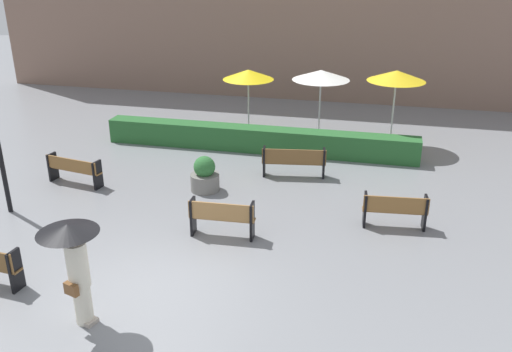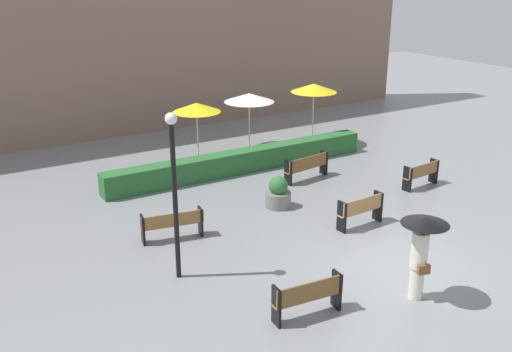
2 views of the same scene
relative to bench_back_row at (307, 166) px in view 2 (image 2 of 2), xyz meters
The scene contains 14 objects.
ground_plane 6.68m from the bench_back_row, 105.49° to the right, with size 60.00×60.00×0.00m, color gray.
bench_back_row is the anchor object (origin of this frame).
bench_far_right 3.94m from the bench_back_row, 42.08° to the right, with size 1.57×0.49×0.86m.
bench_mid_center 4.17m from the bench_back_row, 104.17° to the right, with size 1.56×0.42×0.91m.
bench_near_left 8.70m from the bench_back_row, 125.96° to the right, with size 1.64×0.48×0.89m.
bench_far_left 6.38m from the bench_back_row, 161.61° to the right, with size 1.77×0.66×0.82m.
pedestrian_with_umbrella 8.18m from the bench_back_row, 108.34° to the right, with size 1.06×1.06×2.05m.
planter_pot 2.74m from the bench_back_row, 145.51° to the right, with size 0.81×0.81×1.01m.
lamp_post 8.11m from the bench_back_row, 149.42° to the right, with size 0.28×0.28×4.11m.
patio_umbrella_yellow 4.89m from the bench_back_row, 120.90° to the left, with size 1.84×1.84×2.32m.
patio_umbrella_white 4.67m from the bench_back_row, 87.41° to the left, with size 2.06×2.06×2.35m.
patio_umbrella_yellow_far 4.84m from the bench_back_row, 51.14° to the left, with size 1.92×1.92×2.64m.
hedge_strip 2.52m from the bench_back_row, 127.89° to the left, with size 10.54×0.70×0.81m, color #28602D.
building_facade 10.70m from the bench_back_row, 100.50° to the left, with size 28.00×1.20×9.87m, color #846656.
Camera 2 is at (-9.85, -9.21, 7.06)m, focal length 40.50 mm.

